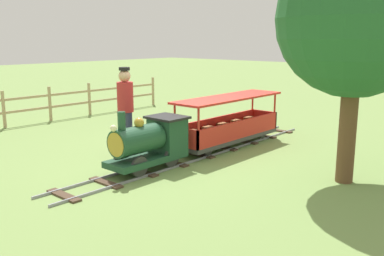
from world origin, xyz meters
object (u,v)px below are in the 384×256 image
at_px(locomotive, 150,141).
at_px(conductor_person, 125,103).
at_px(passenger_car, 229,126).
at_px(oak_tree_near, 356,19).

distance_m(locomotive, conductor_person, 1.26).
height_order(passenger_car, conductor_person, conductor_person).
bearing_deg(locomotive, conductor_person, -20.40).
bearing_deg(passenger_car, locomotive, 90.00).
xyz_separation_m(locomotive, passenger_car, (0.00, -2.12, -0.06)).
relative_size(passenger_car, conductor_person, 1.67).
distance_m(locomotive, oak_tree_near, 3.59).
relative_size(conductor_person, oak_tree_near, 0.46).
distance_m(conductor_person, oak_tree_near, 4.14).
distance_m(passenger_car, oak_tree_near, 3.32).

